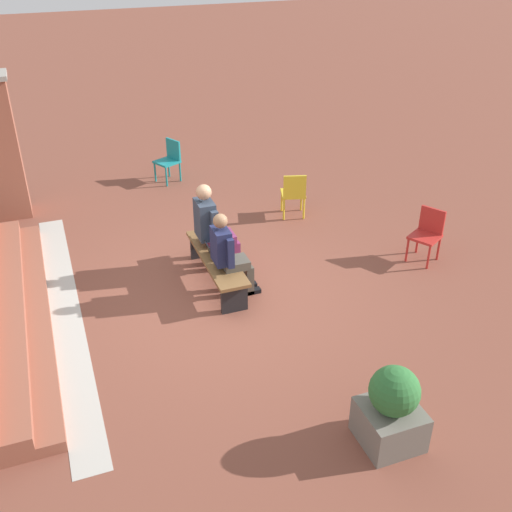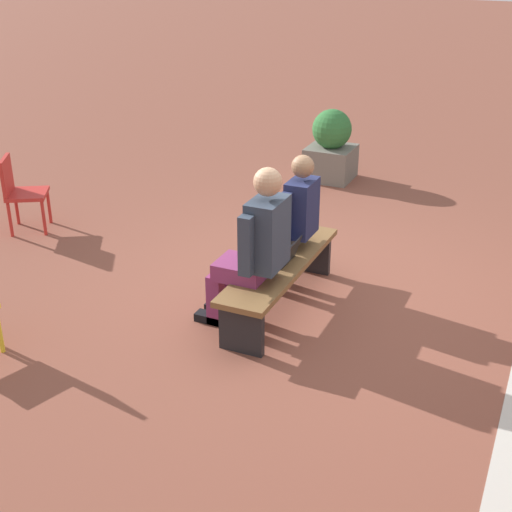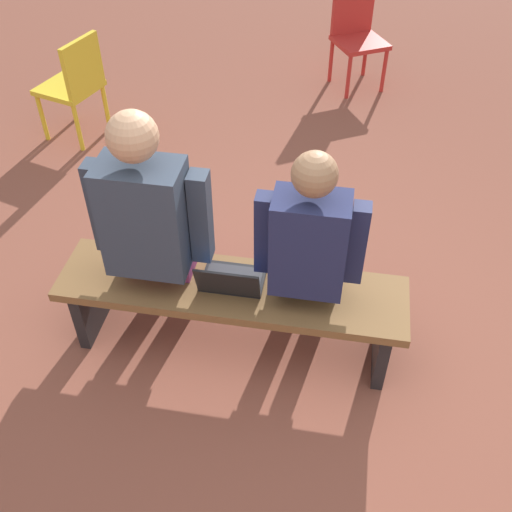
% 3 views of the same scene
% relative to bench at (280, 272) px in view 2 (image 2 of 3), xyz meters
% --- Properties ---
extents(ground_plane, '(60.00, 60.00, 0.00)m').
position_rel_bench_xyz_m(ground_plane, '(-0.35, 0.13, -0.35)').
color(ground_plane, brown).
extents(bench, '(1.80, 0.44, 0.45)m').
position_rel_bench_xyz_m(bench, '(0.00, 0.00, 0.00)').
color(bench, brown).
rests_on(bench, ground).
extents(person_student, '(0.52, 0.66, 1.31)m').
position_rel_bench_xyz_m(person_student, '(-0.38, -0.07, 0.35)').
color(person_student, '#4C473D').
rests_on(person_student, ground).
extents(person_adult, '(0.59, 0.74, 1.42)m').
position_rel_bench_xyz_m(person_adult, '(0.39, -0.07, 0.39)').
color(person_adult, '#7F2D5B').
rests_on(person_adult, ground).
extents(laptop, '(0.32, 0.29, 0.21)m').
position_rel_bench_xyz_m(laptop, '(-0.00, 0.01, 0.15)').
color(laptop, black).
rests_on(laptop, bench).
extents(plastic_chair_far_right, '(0.57, 0.57, 0.84)m').
position_rel_bench_xyz_m(plastic_chair_far_right, '(-0.48, -3.30, 0.13)').
color(plastic_chair_far_right, red).
rests_on(plastic_chair_far_right, ground).
extents(planter, '(0.60, 0.60, 0.94)m').
position_rel_bench_xyz_m(planter, '(-3.58, -0.75, 0.08)').
color(planter, '#6B665B').
rests_on(planter, ground).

